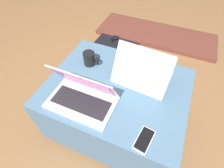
{
  "coord_description": "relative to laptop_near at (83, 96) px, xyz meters",
  "views": [
    {
      "loc": [
        0.24,
        -0.63,
        1.25
      ],
      "look_at": [
        -0.01,
        -0.06,
        0.52
      ],
      "focal_mm": 28.0,
      "sensor_mm": 36.0,
      "label": 1
    }
  ],
  "objects": [
    {
      "name": "laptop_near",
      "position": [
        0.0,
        0.0,
        0.0
      ],
      "size": [
        0.37,
        0.23,
        0.21
      ],
      "rotation": [
        0.0,
        0.0,
        -0.01
      ],
      "color": "silver",
      "rests_on": "ottoman"
    },
    {
      "name": "laptop_far",
      "position": [
        0.25,
        0.28,
        0.0
      ],
      "size": [
        0.34,
        0.27,
        0.24
      ],
      "rotation": [
        0.0,
        0.0,
        3.07
      ],
      "color": "silver",
      "rests_on": "ottoman"
    },
    {
      "name": "coffee_mug",
      "position": [
        -0.11,
        0.28,
        -0.0
      ],
      "size": [
        0.11,
        0.08,
        0.09
      ],
      "color": "black",
      "rests_on": "ottoman"
    },
    {
      "name": "backpack",
      "position": [
        -0.05,
        0.62,
        -0.3
      ],
      "size": [
        0.34,
        0.22,
        0.48
      ],
      "rotation": [
        0.0,
        0.0,
        3.1
      ],
      "color": "black",
      "rests_on": "ground_plane"
    },
    {
      "name": "fireplace_hearth",
      "position": [
        0.13,
        1.46,
        -0.47
      ],
      "size": [
        1.4,
        0.5,
        0.04
      ],
      "color": "brown",
      "rests_on": "ground_plane"
    },
    {
      "name": "ground_plane",
      "position": [
        0.13,
        0.17,
        -0.49
      ],
      "size": [
        14.0,
        14.0,
        0.0
      ],
      "primitive_type": "plane",
      "color": "olive"
    },
    {
      "name": "cell_phone",
      "position": [
        0.38,
        -0.09,
        -0.04
      ],
      "size": [
        0.08,
        0.14,
        0.01
      ],
      "rotation": [
        0.0,
        0.0,
        3.0
      ],
      "color": "white",
      "rests_on": "ottoman"
    },
    {
      "name": "ottoman",
      "position": [
        0.13,
        0.17,
        -0.27
      ],
      "size": [
        0.84,
        0.67,
        0.44
      ],
      "color": "#2A3D4E",
      "rests_on": "ground_plane"
    }
  ]
}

